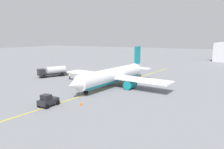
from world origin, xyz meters
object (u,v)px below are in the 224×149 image
object	(u,v)px
refueling_worker	(70,76)
airplane	(113,76)
safety_cone_nose	(81,104)
pushback_tug	(48,101)
fuel_tanker	(53,71)

from	to	relation	value
refueling_worker	airplane	bearing A→B (deg)	82.58
airplane	safety_cone_nose	world-z (taller)	airplane
pushback_tug	safety_cone_nose	xyz separation A→B (m)	(-3.05, 5.01, -0.69)
fuel_tanker	pushback_tug	distance (m)	30.25
pushback_tug	safety_cone_nose	distance (m)	5.91
safety_cone_nose	refueling_worker	bearing A→B (deg)	-137.12
airplane	refueling_worker	size ratio (longest dim) A/B	18.07
airplane	pushback_tug	distance (m)	20.16
safety_cone_nose	airplane	bearing A→B (deg)	-173.28
safety_cone_nose	pushback_tug	bearing A→B (deg)	-58.63
airplane	safety_cone_nose	distance (m)	17.08
pushback_tug	refueling_worker	distance (m)	25.19
airplane	safety_cone_nose	xyz separation A→B (m)	(16.81, 1.98, -2.29)
refueling_worker	safety_cone_nose	size ratio (longest dim) A/B	2.72
airplane	fuel_tanker	world-z (taller)	airplane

